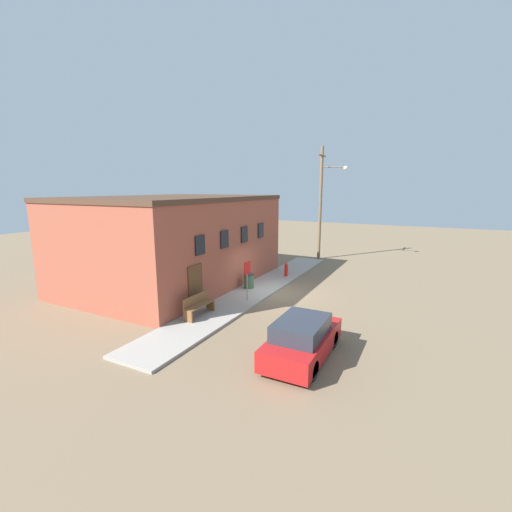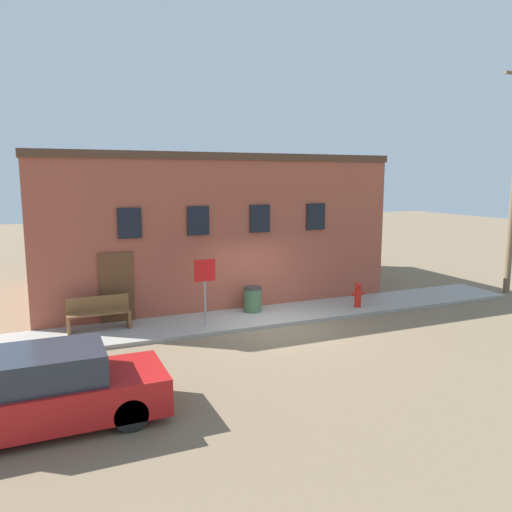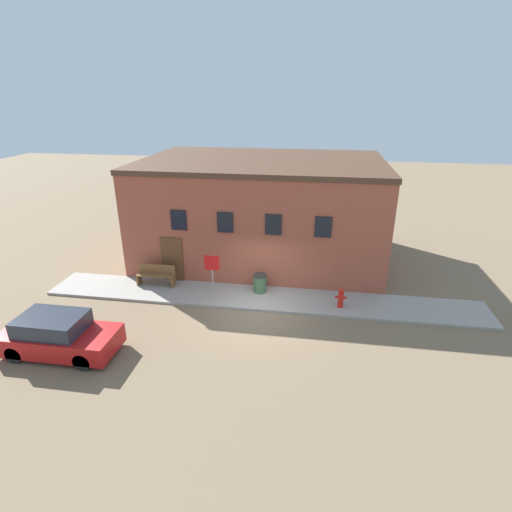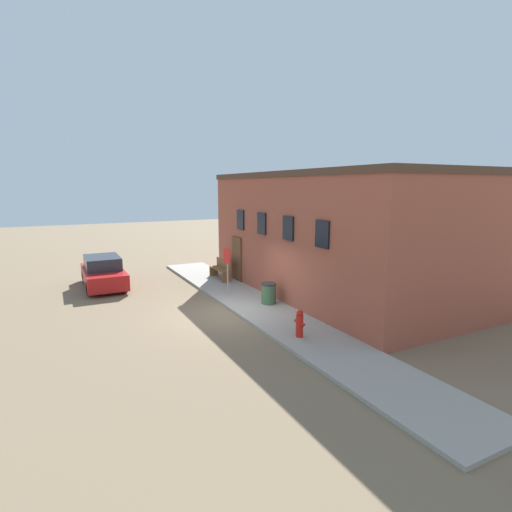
% 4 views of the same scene
% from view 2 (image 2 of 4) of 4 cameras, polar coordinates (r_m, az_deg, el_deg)
% --- Properties ---
extents(ground_plane, '(80.00, 80.00, 0.00)m').
position_cam_2_polar(ground_plane, '(14.89, 2.36, -8.17)').
color(ground_plane, '#7A664C').
extents(sidewalk, '(18.72, 2.15, 0.11)m').
position_cam_2_polar(sidewalk, '(15.81, 0.67, -6.94)').
color(sidewalk, '#9E998E').
rests_on(sidewalk, ground).
extents(brick_building, '(12.10, 8.17, 5.17)m').
position_cam_2_polar(brick_building, '(19.86, -7.07, 3.69)').
color(brick_building, '#9E4C38').
rests_on(brick_building, ground).
extents(fire_hydrant, '(0.47, 0.22, 0.84)m').
position_cam_2_polar(fire_hydrant, '(17.00, 11.57, -4.34)').
color(fire_hydrant, red).
rests_on(fire_hydrant, sidewalk).
extents(stop_sign, '(0.63, 0.06, 1.96)m').
position_cam_2_polar(stop_sign, '(14.41, -5.88, -2.74)').
color(stop_sign, gray).
rests_on(stop_sign, sidewalk).
extents(bench, '(1.72, 0.44, 0.94)m').
position_cam_2_polar(bench, '(14.91, -17.55, -6.24)').
color(bench, brown).
rests_on(bench, sidewalk).
extents(trash_bin, '(0.59, 0.59, 0.81)m').
position_cam_2_polar(trash_bin, '(16.09, -0.39, -4.96)').
color(trash_bin, '#426642').
rests_on(trash_bin, sidewalk).
extents(parked_car, '(3.89, 1.67, 1.41)m').
position_cam_2_polar(parked_car, '(9.82, -22.39, -13.99)').
color(parked_car, black).
rests_on(parked_car, ground).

